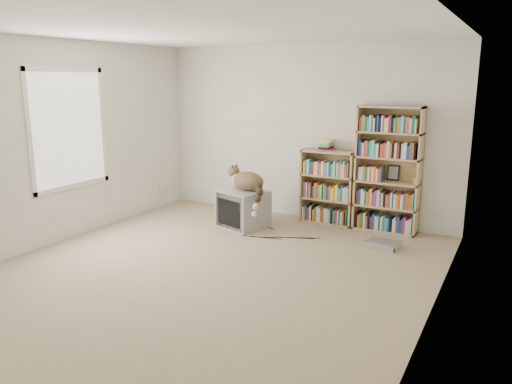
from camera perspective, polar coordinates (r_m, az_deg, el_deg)
The scene contains 16 objects.
floor at distance 5.46m, azimuth -5.14°, elevation -8.94°, with size 4.50×5.00×0.01m, color tan.
wall_back at distance 7.32m, azimuth 5.55°, elevation 6.74°, with size 4.50×0.02×2.50m, color silver.
wall_left at distance 6.64m, azimuth -21.88°, elevation 5.26°, with size 0.02×5.00×2.50m, color silver.
wall_right at distance 4.32m, azimuth 20.28°, elevation 1.76°, with size 0.02×5.00×2.50m, color silver.
ceiling at distance 5.09m, azimuth -5.73°, elevation 18.18°, with size 4.50×5.00×0.02m, color white.
window at distance 6.74m, azimuth -20.62°, elevation 6.75°, with size 0.02×1.22×1.52m, color white.
crt_tv at distance 6.94m, azimuth -1.43°, elevation -1.90°, with size 0.73×0.69×0.51m.
cat at distance 6.80m, azimuth -0.83°, elevation 0.88°, with size 0.69×0.57×0.57m.
bookcase_tall at distance 6.86m, azimuth 14.85°, elevation 2.18°, with size 0.84×0.30×1.68m.
bookcase_short at distance 7.16m, azimuth 8.27°, elevation 0.29°, with size 0.76×0.30×1.04m.
book_stack at distance 7.06m, azimuth 8.14°, elevation 5.36°, with size 0.18×0.23×0.15m, color #CB481B.
green_mug at distance 6.78m, azimuth 17.87°, elevation 1.24°, with size 0.08×0.08×0.09m, color #7AA72F.
framed_print at distance 6.93m, azimuth 15.44°, elevation 2.15°, with size 0.16×0.01×0.21m, color black.
dvd_player at distance 6.31m, azimuth 14.28°, elevation -5.84°, with size 0.38×0.27×0.09m, color #ABABB0.
wall_outlet at distance 8.15m, azimuth -10.80°, elevation 0.58°, with size 0.01×0.08×0.13m, color silver.
floor_cables at distance 6.82m, azimuth 0.15°, elevation -4.36°, with size 1.20×0.70×0.01m, color black, non-canonical shape.
Camera 1 is at (2.82, -4.21, 2.02)m, focal length 35.00 mm.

